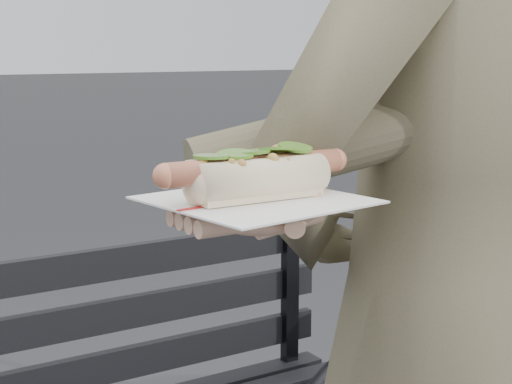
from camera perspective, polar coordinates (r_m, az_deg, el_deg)
person at (r=1.18m, az=13.07°, el=-10.17°), size 0.74×0.54×1.86m
held_hotdog at (r=0.95m, az=7.29°, el=3.67°), size 0.62×0.32×0.20m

